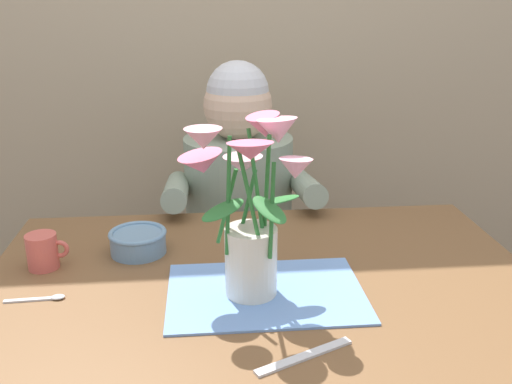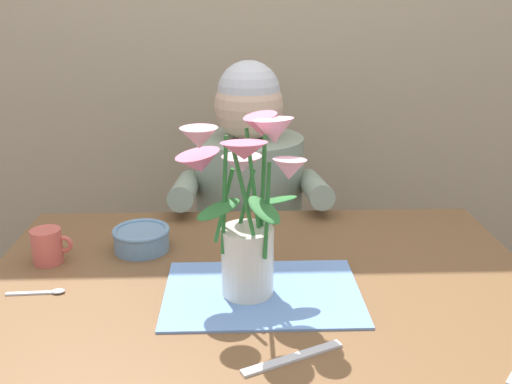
{
  "view_description": "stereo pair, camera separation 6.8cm",
  "coord_description": "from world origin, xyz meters",
  "px_view_note": "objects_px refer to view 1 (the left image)",
  "views": [
    {
      "loc": [
        -0.12,
        -1.1,
        1.32
      ],
      "look_at": [
        -0.01,
        0.05,
        0.92
      ],
      "focal_mm": 40.02,
      "sensor_mm": 36.0,
      "label": 1
    },
    {
      "loc": [
        -0.05,
        -1.1,
        1.32
      ],
      "look_at": [
        -0.01,
        0.05,
        0.92
      ],
      "focal_mm": 40.02,
      "sensor_mm": 36.0,
      "label": 2
    }
  ],
  "objects_px": {
    "coffee_cup": "(43,251)",
    "ceramic_bowl": "(138,241)",
    "seated_person": "(239,238)",
    "dinner_knife": "(304,356)",
    "flower_vase": "(248,207)"
  },
  "relations": [
    {
      "from": "coffee_cup",
      "to": "ceramic_bowl",
      "type": "bearing_deg",
      "value": 16.47
    },
    {
      "from": "ceramic_bowl",
      "to": "seated_person",
      "type": "bearing_deg",
      "value": 59.93
    },
    {
      "from": "ceramic_bowl",
      "to": "dinner_knife",
      "type": "bearing_deg",
      "value": -54.21
    },
    {
      "from": "seated_person",
      "to": "dinner_knife",
      "type": "xyz_separation_m",
      "value": [
        0.05,
        -0.91,
        0.18
      ]
    },
    {
      "from": "flower_vase",
      "to": "coffee_cup",
      "type": "height_order",
      "value": "flower_vase"
    },
    {
      "from": "coffee_cup",
      "to": "seated_person",
      "type": "bearing_deg",
      "value": 48.03
    },
    {
      "from": "seated_person",
      "to": "dinner_knife",
      "type": "relative_size",
      "value": 5.97
    },
    {
      "from": "dinner_knife",
      "to": "ceramic_bowl",
      "type": "bearing_deg",
      "value": 100.75
    },
    {
      "from": "seated_person",
      "to": "dinner_knife",
      "type": "height_order",
      "value": "seated_person"
    },
    {
      "from": "seated_person",
      "to": "coffee_cup",
      "type": "relative_size",
      "value": 12.2
    },
    {
      "from": "flower_vase",
      "to": "coffee_cup",
      "type": "bearing_deg",
      "value": 160.16
    },
    {
      "from": "seated_person",
      "to": "flower_vase",
      "type": "distance_m",
      "value": 0.78
    },
    {
      "from": "flower_vase",
      "to": "ceramic_bowl",
      "type": "xyz_separation_m",
      "value": [
        -0.24,
        0.22,
        -0.16
      ]
    },
    {
      "from": "seated_person",
      "to": "dinner_knife",
      "type": "distance_m",
      "value": 0.93
    },
    {
      "from": "ceramic_bowl",
      "to": "coffee_cup",
      "type": "bearing_deg",
      "value": -163.53
    }
  ]
}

